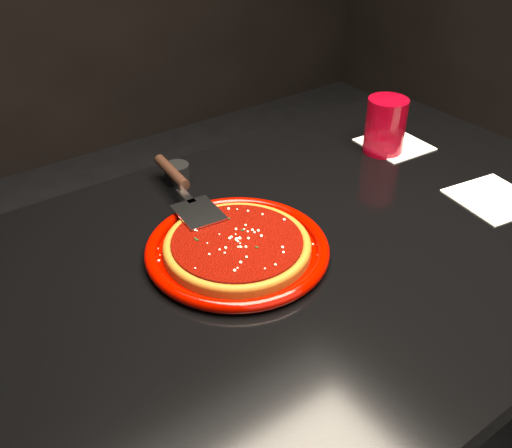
{
  "coord_description": "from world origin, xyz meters",
  "views": [
    {
      "loc": [
        -0.57,
        -0.58,
        1.32
      ],
      "look_at": [
        -0.09,
        0.07,
        0.77
      ],
      "focal_mm": 40.0,
      "sensor_mm": 36.0,
      "label": 1
    }
  ],
  "objects_px": {
    "cup": "(385,126)",
    "ramekin": "(177,173)",
    "pizza_server": "(185,189)",
    "table": "(312,381)",
    "plate": "(237,249)"
  },
  "relations": [
    {
      "from": "cup",
      "to": "ramekin",
      "type": "bearing_deg",
      "value": 160.89
    },
    {
      "from": "pizza_server",
      "to": "table",
      "type": "bearing_deg",
      "value": -51.77
    },
    {
      "from": "cup",
      "to": "ramekin",
      "type": "xyz_separation_m",
      "value": [
        -0.43,
        0.15,
        -0.04
      ]
    },
    {
      "from": "pizza_server",
      "to": "ramekin",
      "type": "bearing_deg",
      "value": 74.76
    },
    {
      "from": "table",
      "to": "plate",
      "type": "relative_size",
      "value": 3.96
    },
    {
      "from": "cup",
      "to": "table",
      "type": "bearing_deg",
      "value": -152.49
    },
    {
      "from": "table",
      "to": "ramekin",
      "type": "bearing_deg",
      "value": 109.27
    },
    {
      "from": "table",
      "to": "cup",
      "type": "height_order",
      "value": "cup"
    },
    {
      "from": "table",
      "to": "pizza_server",
      "type": "xyz_separation_m",
      "value": [
        -0.14,
        0.22,
        0.41
      ]
    },
    {
      "from": "ramekin",
      "to": "cup",
      "type": "bearing_deg",
      "value": -19.11
    },
    {
      "from": "table",
      "to": "cup",
      "type": "xyz_separation_m",
      "value": [
        0.32,
        0.17,
        0.43
      ]
    },
    {
      "from": "plate",
      "to": "cup",
      "type": "xyz_separation_m",
      "value": [
        0.47,
        0.12,
        0.05
      ]
    },
    {
      "from": "ramekin",
      "to": "table",
      "type": "bearing_deg",
      "value": -70.73
    },
    {
      "from": "plate",
      "to": "ramekin",
      "type": "relative_size",
      "value": 6.22
    },
    {
      "from": "cup",
      "to": "ramekin",
      "type": "distance_m",
      "value": 0.45
    }
  ]
}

